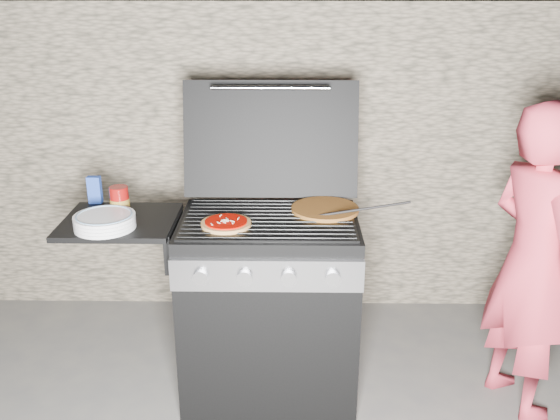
{
  "coord_description": "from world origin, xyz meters",
  "views": [
    {
      "loc": [
        0.09,
        -2.59,
        1.92
      ],
      "look_at": [
        0.05,
        0.0,
        0.95
      ],
      "focal_mm": 40.0,
      "sensor_mm": 36.0,
      "label": 1
    }
  ],
  "objects_px": {
    "sauce_jar": "(120,200)",
    "person": "(533,263)",
    "pizza_topped": "(226,223)",
    "gas_grill": "(217,308)"
  },
  "relations": [
    {
      "from": "sauce_jar",
      "to": "person",
      "type": "relative_size",
      "value": 0.09
    },
    {
      "from": "person",
      "to": "sauce_jar",
      "type": "bearing_deg",
      "value": 65.54
    },
    {
      "from": "pizza_topped",
      "to": "person",
      "type": "bearing_deg",
      "value": 1.05
    },
    {
      "from": "pizza_topped",
      "to": "person",
      "type": "height_order",
      "value": "person"
    },
    {
      "from": "gas_grill",
      "to": "person",
      "type": "relative_size",
      "value": 0.92
    },
    {
      "from": "gas_grill",
      "to": "person",
      "type": "distance_m",
      "value": 1.45
    },
    {
      "from": "gas_grill",
      "to": "sauce_jar",
      "type": "xyz_separation_m",
      "value": [
        -0.43,
        0.06,
        0.51
      ]
    },
    {
      "from": "pizza_topped",
      "to": "sauce_jar",
      "type": "bearing_deg",
      "value": 162.94
    },
    {
      "from": "pizza_topped",
      "to": "person",
      "type": "xyz_separation_m",
      "value": [
        1.36,
        0.02,
        -0.19
      ]
    },
    {
      "from": "pizza_topped",
      "to": "sauce_jar",
      "type": "distance_m",
      "value": 0.52
    }
  ]
}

